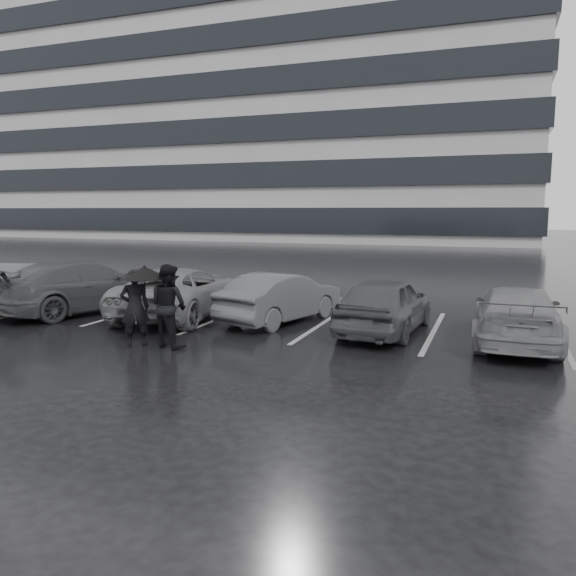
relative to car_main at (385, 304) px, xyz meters
The scene contains 12 objects.
ground 3.10m from the car_main, 139.84° to the right, with size 160.00×160.00×0.00m, color black.
office_building 53.83m from the car_main, 117.83° to the left, with size 61.00×26.00×29.00m.
car_main is the anchor object (origin of this frame).
car_west_a 2.83m from the car_main, behind, with size 1.37×3.91×1.29m, color #2A2A2D.
car_west_b 5.67m from the car_main, behind, with size 2.25×4.89×1.36m, color #4F4F52.
car_west_c 8.64m from the car_main, behind, with size 2.08×5.12×1.49m, color black.
car_west_d 11.10m from the car_main, behind, with size 1.41×4.03×1.33m, color #2A2A2D.
car_east 2.90m from the car_main, ahead, with size 1.77×4.37×1.27m, color #4F4F52.
pedestrian_left 5.74m from the car_main, 146.71° to the right, with size 0.61×0.40×1.67m, color black.
pedestrian_right 5.05m from the car_main, 143.69° to the right, with size 0.87×0.67×1.78m, color black.
umbrella 5.59m from the car_main, 146.20° to the right, with size 1.03×1.03×1.75m.
stall_stripes 3.23m from the car_main, 169.97° to the left, with size 19.72×5.00×0.00m.
Camera 1 is at (4.71, -11.16, 2.91)m, focal length 35.00 mm.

